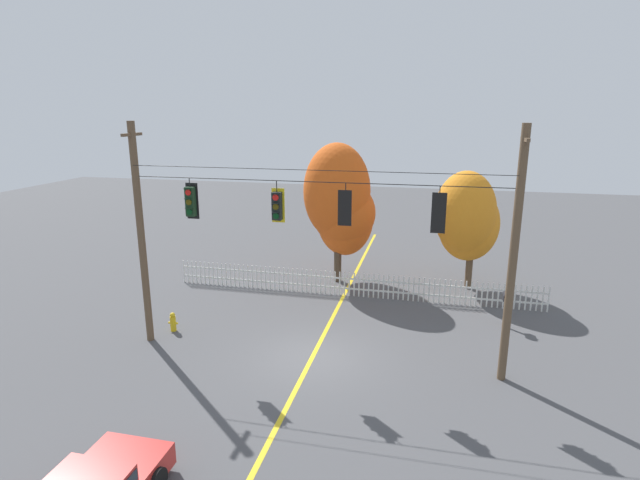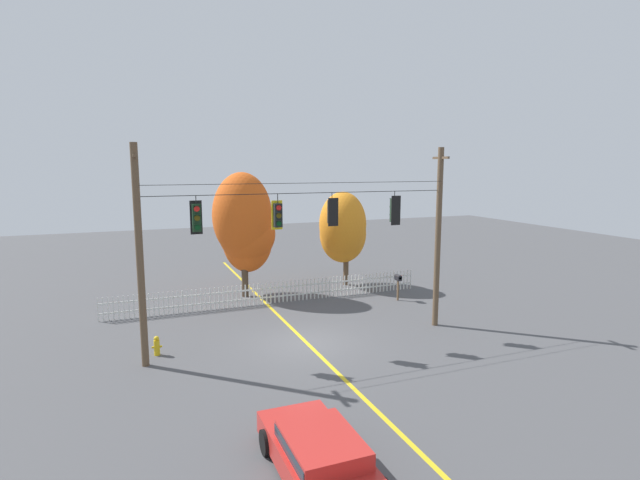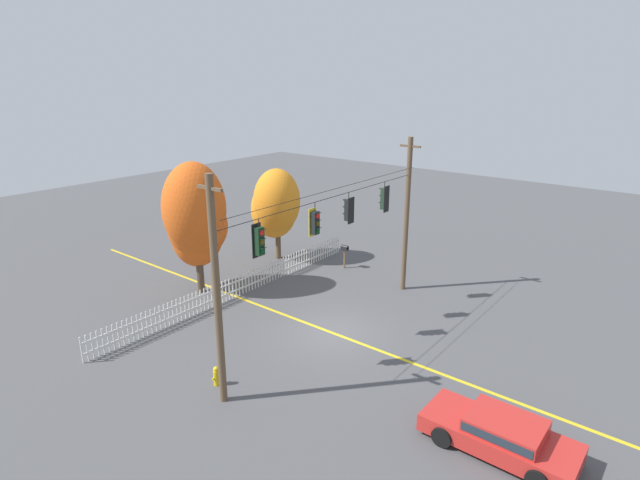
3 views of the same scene
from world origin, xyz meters
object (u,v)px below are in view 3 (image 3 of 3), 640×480
(traffic_signal_southbound_primary, at_px, (349,210))
(traffic_signal_northbound_primary, at_px, (384,199))
(autumn_maple_near_fence, at_px, (196,220))
(roadside_mailbox, at_px, (345,249))
(parked_car, at_px, (501,433))
(traffic_signal_westbound_side, at_px, (315,223))
(fire_hydrant, at_px, (216,376))
(traffic_signal_eastbound_side, at_px, (259,241))
(autumn_maple_mid, at_px, (276,205))

(traffic_signal_southbound_primary, height_order, traffic_signal_northbound_primary, same)
(autumn_maple_near_fence, height_order, roadside_mailbox, autumn_maple_near_fence)
(parked_car, bearing_deg, traffic_signal_northbound_primary, 51.37)
(traffic_signal_westbound_side, relative_size, traffic_signal_southbound_primary, 1.04)
(autumn_maple_near_fence, bearing_deg, fire_hydrant, -125.34)
(traffic_signal_eastbound_side, height_order, traffic_signal_westbound_side, same)
(parked_car, xyz_separation_m, fire_hydrant, (-3.02, 9.24, -0.24))
(traffic_signal_eastbound_side, height_order, roadside_mailbox, traffic_signal_eastbound_side)
(traffic_signal_westbound_side, bearing_deg, autumn_maple_near_fence, 85.92)
(traffic_signal_eastbound_side, bearing_deg, parked_car, -80.01)
(traffic_signal_eastbound_side, bearing_deg, autumn_maple_mid, 40.96)
(traffic_signal_northbound_primary, height_order, roadside_mailbox, traffic_signal_northbound_primary)
(traffic_signal_eastbound_side, height_order, autumn_maple_near_fence, autumn_maple_near_fence)
(fire_hydrant, bearing_deg, traffic_signal_northbound_primary, -5.30)
(traffic_signal_northbound_primary, relative_size, roadside_mailbox, 1.00)
(traffic_signal_westbound_side, bearing_deg, parked_car, -100.64)
(autumn_maple_near_fence, bearing_deg, roadside_mailbox, -28.60)
(traffic_signal_westbound_side, distance_m, roadside_mailbox, 9.83)
(traffic_signal_eastbound_side, distance_m, fire_hydrant, 5.23)
(traffic_signal_eastbound_side, relative_size, autumn_maple_near_fence, 0.21)
(traffic_signal_westbound_side, distance_m, parked_car, 9.70)
(autumn_maple_mid, xyz_separation_m, parked_car, (-8.03, -16.60, -2.84))
(autumn_maple_near_fence, distance_m, autumn_maple_mid, 5.89)
(parked_car, bearing_deg, fire_hydrant, 108.09)
(roadside_mailbox, bearing_deg, traffic_signal_eastbound_side, -159.02)
(roadside_mailbox, bearing_deg, parked_car, -126.98)
(traffic_signal_southbound_primary, distance_m, parked_car, 10.31)
(autumn_maple_mid, bearing_deg, traffic_signal_westbound_side, -128.06)
(roadside_mailbox, bearing_deg, fire_hydrant, -165.13)
(traffic_signal_westbound_side, distance_m, autumn_maple_mid, 10.63)
(autumn_maple_near_fence, xyz_separation_m, roadside_mailbox, (7.30, -3.98, -2.68))
(traffic_signal_eastbound_side, xyz_separation_m, autumn_maple_mid, (9.50, 8.25, -1.85))
(traffic_signal_eastbound_side, xyz_separation_m, autumn_maple_near_fence, (3.62, 8.17, -1.46))
(traffic_signal_northbound_primary, bearing_deg, traffic_signal_eastbound_side, 179.86)
(traffic_signal_westbound_side, relative_size, parked_car, 0.31)
(traffic_signal_southbound_primary, relative_size, traffic_signal_northbound_primary, 0.94)
(traffic_signal_eastbound_side, relative_size, fire_hydrant, 1.88)
(traffic_signal_southbound_primary, height_order, fire_hydrant, traffic_signal_southbound_primary)
(autumn_maple_near_fence, bearing_deg, traffic_signal_southbound_primary, -78.52)
(traffic_signal_eastbound_side, xyz_separation_m, traffic_signal_westbound_side, (3.04, -0.00, -0.02))
(traffic_signal_eastbound_side, distance_m, parked_car, 9.69)
(traffic_signal_northbound_primary, bearing_deg, roadside_mailbox, 56.50)
(autumn_maple_mid, distance_m, roadside_mailbox, 4.87)
(autumn_maple_near_fence, distance_m, fire_hydrant, 9.58)
(traffic_signal_northbound_primary, relative_size, fire_hydrant, 1.88)
(traffic_signal_northbound_primary, xyz_separation_m, parked_car, (-6.66, -8.34, -4.69))
(autumn_maple_mid, bearing_deg, fire_hydrant, -146.29)
(autumn_maple_mid, relative_size, parked_car, 1.26)
(traffic_signal_westbound_side, xyz_separation_m, fire_hydrant, (-4.59, 0.88, -4.89))
(traffic_signal_southbound_primary, xyz_separation_m, autumn_maple_mid, (4.21, 8.27, -1.88))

